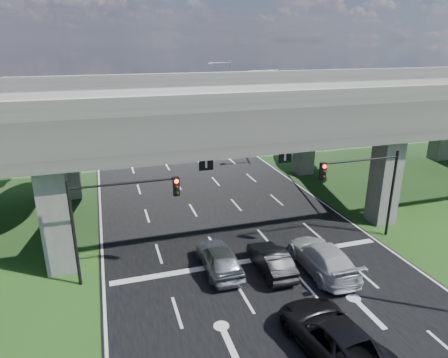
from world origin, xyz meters
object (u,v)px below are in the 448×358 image
signal_right (366,181)px  car_white (322,258)px  signal_left (115,210)px  car_trailing (334,337)px  car_dark (271,260)px  streetlight_far (273,107)px  streetlight_beyond (228,90)px  car_silver (219,258)px

signal_right → car_white: size_ratio=1.06×
signal_right → car_white: bearing=-149.0°
signal_right → signal_left: size_ratio=1.00×
car_white → car_trailing: (-2.91, -5.89, -0.01)m
car_trailing → car_dark: bearing=-96.8°
car_dark → car_trailing: car_trailing is taller
signal_left → streetlight_far: (17.92, 20.06, 1.66)m
car_white → car_trailing: 6.57m
signal_left → streetlight_far: bearing=48.2°
streetlight_beyond → car_silver: streetlight_beyond is taller
signal_left → streetlight_beyond: bearing=63.6°
signal_left → streetlight_beyond: (17.92, 36.06, 1.66)m
car_silver → car_dark: (2.83, -0.92, -0.09)m
signal_right → car_dark: signal_right is taller
signal_left → streetlight_far: streetlight_far is taller
car_white → signal_right: bearing=-147.9°
car_silver → car_trailing: (2.78, -7.62, 0.01)m
signal_left → streetlight_far: 26.95m
signal_right → car_dark: (-7.31, -1.87, -3.44)m
car_trailing → signal_right: bearing=-137.1°
signal_right → car_dark: bearing=-165.7°
streetlight_far → car_dark: (-9.58, -21.92, -5.10)m
car_silver → signal_right: bearing=-174.7°
signal_right → streetlight_beyond: 36.17m
signal_left → car_dark: 9.21m
streetlight_far → car_trailing: streetlight_far is taller
signal_left → car_white: 11.99m
car_silver → car_trailing: size_ratio=0.81×
streetlight_beyond → signal_right: bearing=-93.6°
signal_right → streetlight_beyond: (2.27, 36.06, 1.66)m
streetlight_far → car_dark: size_ratio=2.29×
signal_right → car_silver: size_ratio=1.26×
streetlight_far → car_silver: (-12.41, -21.00, -5.01)m
streetlight_far → car_trailing: (-9.63, -28.62, -5.00)m
signal_left → streetlight_beyond: streetlight_beyond is taller
car_dark → car_white: size_ratio=0.77×
streetlight_beyond → car_dark: 39.45m
car_trailing → signal_left: bearing=-52.3°
streetlight_beyond → car_trailing: (-9.63, -44.62, -5.00)m
signal_right → streetlight_beyond: streetlight_beyond is taller
signal_right → car_trailing: size_ratio=1.02×
signal_right → car_dark: 8.29m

